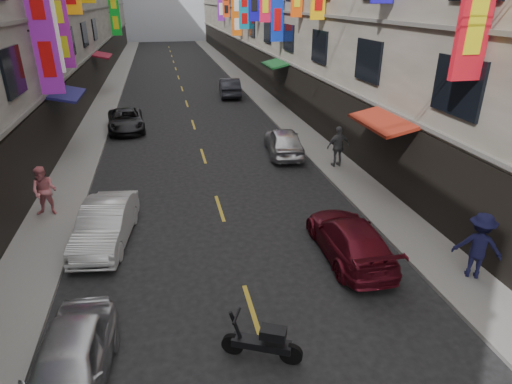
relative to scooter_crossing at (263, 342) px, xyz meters
name	(u,v)px	position (x,y,z in m)	size (l,w,h in m)	color
sidewalk_left	(111,91)	(-5.91, 31.53, -0.38)	(2.00, 90.00, 0.12)	slate
sidewalk_right	(249,85)	(6.09, 31.53, -0.38)	(2.00, 90.00, 0.12)	slate
street_awnings	(171,89)	(-1.17, 15.53, 2.56)	(13.99, 35.20, 0.41)	#134A1E
lane_markings	(184,96)	(0.09, 28.53, -0.44)	(0.12, 80.20, 0.01)	gold
scooter_crossing	(263,342)	(0.00, 0.00, 0.00)	(1.68, 0.91, 1.14)	black
scooter_far_right	(283,148)	(3.98, 12.68, 0.00)	(0.72, 1.77, 1.14)	black
car_left_near	(69,367)	(-3.91, -0.02, 0.19)	(1.50, 3.73, 1.27)	silver
car_left_mid	(106,224)	(-3.78, 5.87, 0.22)	(1.40, 4.00, 1.32)	silver
car_left_far	(126,120)	(-3.91, 19.14, 0.17)	(2.02, 4.39, 1.22)	black
car_right_near	(349,238)	(3.49, 3.45, 0.17)	(1.71, 4.20, 1.22)	maroon
car_right_mid	(284,141)	(4.09, 12.92, 0.25)	(1.63, 4.06, 1.38)	silver
car_right_far	(230,87)	(3.69, 27.50, 0.28)	(1.53, 4.40, 1.45)	#27282E
pedestrian_lfar	(45,191)	(-6.01, 8.13, 0.58)	(0.88, 0.60, 1.81)	#D36F77
pedestrian_rnear	(478,246)	(6.39, 1.59, 0.64)	(1.25, 0.64, 1.93)	#131335
pedestrian_rfar	(338,146)	(5.99, 10.51, 0.62)	(1.11, 0.63, 1.89)	#57575A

